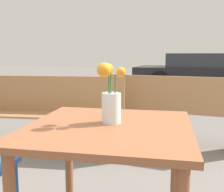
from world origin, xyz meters
TOP-DOWN VIEW (x-y plane):
  - table_front at (0.00, 0.00)m, footprint 0.84×0.86m
  - flower_vase at (0.00, 0.04)m, footprint 0.13×0.13m
  - bench_near at (0.21, 2.00)m, footprint 1.58×0.53m
  - bench_middle at (-1.17, 1.49)m, footprint 1.84×0.58m
  - parked_car at (1.00, 7.72)m, footprint 4.43×2.04m

SIDE VIEW (x-z plane):
  - bench_near at x=0.21m, z-range 0.03..0.88m
  - bench_middle at x=-1.17m, z-range 0.05..0.90m
  - parked_car at x=1.00m, z-range -0.02..1.09m
  - table_front at x=0.00m, z-range 0.26..1.01m
  - flower_vase at x=0.00m, z-range 0.71..1.01m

